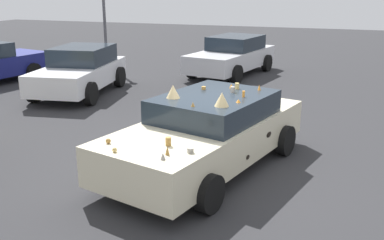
% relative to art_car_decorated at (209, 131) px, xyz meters
% --- Properties ---
extents(ground_plane, '(60.00, 60.00, 0.00)m').
position_rel_art_car_decorated_xyz_m(ground_plane, '(-0.05, 0.01, -0.70)').
color(ground_plane, '#2D2D30').
extents(art_car_decorated, '(4.92, 2.94, 1.58)m').
position_rel_art_car_decorated_xyz_m(art_car_decorated, '(0.00, 0.00, 0.00)').
color(art_car_decorated, beige).
rests_on(art_car_decorated, ground).
extents(parked_sedan_far_right, '(4.20, 2.44, 1.45)m').
position_rel_art_car_decorated_xyz_m(parked_sedan_far_right, '(4.35, 5.59, 0.04)').
color(parked_sedan_far_right, white).
rests_on(parked_sedan_far_right, ground).
extents(parked_sedan_near_left, '(4.74, 2.66, 1.44)m').
position_rel_art_car_decorated_xyz_m(parked_sedan_near_left, '(9.02, 1.89, 0.03)').
color(parked_sedan_near_left, silver).
rests_on(parked_sedan_near_left, ground).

